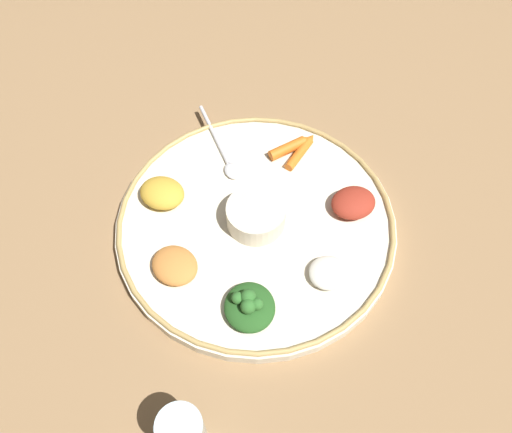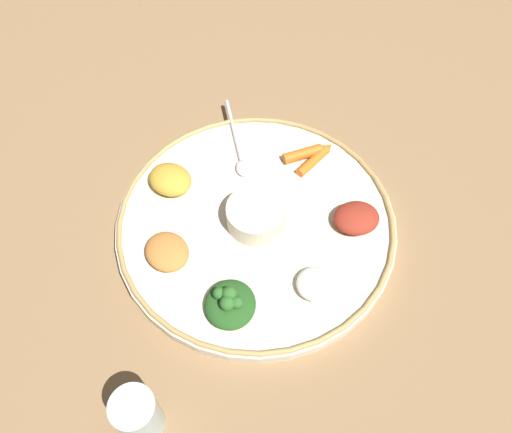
% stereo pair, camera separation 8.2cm
% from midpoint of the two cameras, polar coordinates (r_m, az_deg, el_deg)
% --- Properties ---
extents(ground_plane, '(2.40, 2.40, 0.00)m').
position_cam_midpoint_polar(ground_plane, '(0.85, 2.76, -1.47)').
color(ground_plane, olive).
extents(platter, '(0.43, 0.43, 0.02)m').
position_cam_midpoint_polar(platter, '(0.85, 2.78, -1.13)').
color(platter, beige).
rests_on(platter, ground_plane).
extents(platter_rim, '(0.43, 0.43, 0.01)m').
position_cam_midpoint_polar(platter_rim, '(0.83, 2.82, -0.67)').
color(platter_rim, tan).
rests_on(platter_rim, platter).
extents(center_bowl, '(0.09, 0.09, 0.04)m').
position_cam_midpoint_polar(center_bowl, '(0.82, 2.87, -0.01)').
color(center_bowl, beige).
rests_on(center_bowl, platter).
extents(spoon, '(0.05, 0.17, 0.01)m').
position_cam_midpoint_polar(spoon, '(0.92, 0.72, 6.92)').
color(spoon, silver).
rests_on(spoon, platter).
extents(greens_pile, '(0.08, 0.08, 0.04)m').
position_cam_midpoint_polar(greens_pile, '(0.76, 0.38, -9.38)').
color(greens_pile, '#23511E').
rests_on(greens_pile, platter).
extents(carrot_near_spoon, '(0.07, 0.07, 0.02)m').
position_cam_midpoint_polar(carrot_near_spoon, '(0.91, 8.88, 5.82)').
color(carrot_near_spoon, orange).
rests_on(carrot_near_spoon, platter).
extents(carrot_outer, '(0.08, 0.04, 0.02)m').
position_cam_midpoint_polar(carrot_outer, '(0.91, 7.88, 6.46)').
color(carrot_outer, orange).
rests_on(carrot_outer, platter).
extents(mound_beet, '(0.08, 0.07, 0.03)m').
position_cam_midpoint_polar(mound_beet, '(0.84, 13.30, -0.38)').
color(mound_beet, maroon).
rests_on(mound_beet, platter).
extents(mound_rice_white, '(0.06, 0.06, 0.02)m').
position_cam_midpoint_polar(mound_rice_white, '(0.78, 9.36, -7.28)').
color(mound_rice_white, silver).
rests_on(mound_rice_white, platter).
extents(mound_lentil_yellow, '(0.09, 0.09, 0.03)m').
position_cam_midpoint_polar(mound_lentil_yellow, '(0.87, -6.36, 3.69)').
color(mound_lentil_yellow, gold).
rests_on(mound_lentil_yellow, platter).
extents(mound_squash, '(0.09, 0.09, 0.03)m').
position_cam_midpoint_polar(mound_squash, '(0.80, -6.46, -3.93)').
color(mound_squash, '#C67A38').
rests_on(mound_squash, platter).
extents(drinking_glass, '(0.06, 0.06, 0.09)m').
position_cam_midpoint_polar(drinking_glass, '(0.72, -8.88, -20.35)').
color(drinking_glass, silver).
rests_on(drinking_glass, ground_plane).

